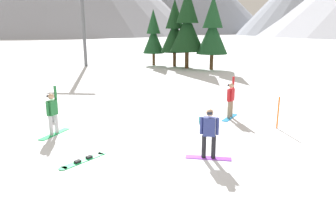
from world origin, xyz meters
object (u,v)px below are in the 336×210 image
backpack_teal (203,120)px  backpack_grey (53,117)px  trail_marker_pole (278,113)px  pine_tree_slender (187,25)px  snowboarder_foreground (209,133)px  pine_tree_tall (153,35)px  loose_snowboard_near_left (84,160)px  pine_tree_broad (175,30)px  pine_tree_short (213,30)px  snowboarder_background (231,99)px  ski_lift_tower (82,3)px  snowboarder_midground (53,112)px

backpack_teal → backpack_grey: backpack_grey is taller
trail_marker_pole → pine_tree_slender: pine_tree_slender is taller
backpack_teal → pine_tree_slender: size_ratio=0.07×
snowboarder_foreground → pine_tree_slender: (-1.84, 23.48, 3.58)m
backpack_grey → pine_tree_tall: pine_tree_tall is taller
loose_snowboard_near_left → pine_tree_broad: size_ratio=0.23×
trail_marker_pole → pine_tree_broad: size_ratio=0.19×
pine_tree_slender → pine_tree_short: (2.58, -0.82, -0.48)m
snowboarder_background → pine_tree_tall: size_ratio=0.32×
snowboarder_background → pine_tree_short: 17.95m
snowboarder_foreground → loose_snowboard_near_left: size_ratio=1.02×
pine_tree_slender → ski_lift_tower: ski_lift_tower is taller
pine_tree_broad → ski_lift_tower: bearing=-174.3°
snowboarder_background → ski_lift_tower: bearing=126.8°
snowboarder_foreground → snowboarder_background: size_ratio=0.86×
pine_tree_short → pine_tree_tall: bearing=153.4°
trail_marker_pole → pine_tree_short: size_ratio=0.19×
snowboarder_midground → pine_tree_short: 22.24m
snowboarder_midground → snowboarder_background: snowboarder_midground is taller
pine_tree_short → loose_snowboard_near_left: bearing=-101.8°
backpack_grey → pine_tree_broad: (3.88, 21.49, 3.72)m
pine_tree_broad → pine_tree_tall: 2.68m
snowboarder_foreground → pine_tree_broad: pine_tree_broad is taller
pine_tree_slender → snowboarder_midground: bearing=-101.5°
backpack_grey → pine_tree_broad: pine_tree_broad is taller
loose_snowboard_near_left → snowboarder_foreground: bearing=8.8°
backpack_grey → trail_marker_pole: bearing=-0.1°
pine_tree_tall → loose_snowboard_near_left: bearing=-86.5°
snowboarder_foreground → pine_tree_tall: 26.66m
snowboarder_midground → backpack_teal: bearing=19.6°
loose_snowboard_near_left → pine_tree_broad: 26.00m
backpack_teal → trail_marker_pole: trail_marker_pole is taller
trail_marker_pole → pine_tree_slender: 20.87m
pine_tree_short → trail_marker_pole: bearing=-83.1°
backpack_teal → pine_tree_short: bearing=87.2°
trail_marker_pole → backpack_teal: bearing=172.9°
trail_marker_pole → pine_tree_slender: bearing=103.8°
snowboarder_midground → ski_lift_tower: (-6.89, 22.28, 5.83)m
pine_tree_slender → pine_tree_broad: size_ratio=1.14×
snowboarder_foreground → snowboarder_midground: (-6.27, 1.78, 0.03)m
snowboarder_background → trail_marker_pole: snowboarder_background is taller
snowboarder_background → backpack_grey: 8.44m
trail_marker_pole → pine_tree_short: pine_tree_short is taller
snowboarder_background → pine_tree_tall: 22.18m
snowboarder_foreground → snowboarder_midground: size_ratio=0.86×
pine_tree_broad → ski_lift_tower: 10.32m
loose_snowboard_near_left → backpack_teal: size_ratio=3.10×
pine_tree_slender → pine_tree_tall: (-3.91, 2.43, -1.09)m
backpack_teal → pine_tree_slender: (-1.66, 19.53, 4.35)m
snowboarder_foreground → backpack_grey: 8.02m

